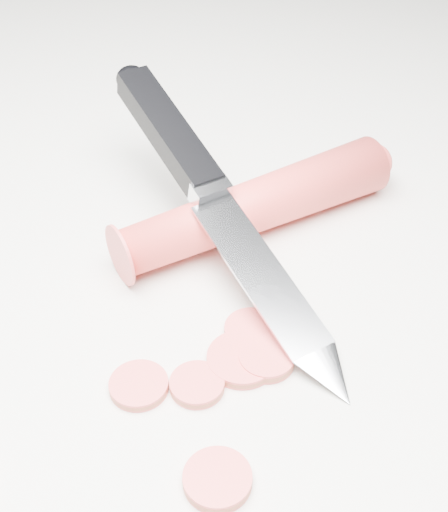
{
  "coord_description": "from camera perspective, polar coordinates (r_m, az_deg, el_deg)",
  "views": [
    {
      "loc": [
        0.04,
        -0.29,
        0.32
      ],
      "look_at": [
        0.03,
        0.05,
        0.02
      ],
      "focal_mm": 50.0,
      "sensor_mm": 36.0,
      "label": 1
    }
  ],
  "objects": [
    {
      "name": "ground",
      "position": [
        0.43,
        -3.98,
        -6.15
      ],
      "size": [
        2.4,
        2.4,
        0.0
      ],
      "primitive_type": "plane",
      "color": "silver",
      "rests_on": "ground"
    },
    {
      "name": "carrot",
      "position": [
        0.49,
        2.56,
        4.04
      ],
      "size": [
        0.19,
        0.14,
        0.04
      ],
      "primitive_type": "cylinder",
      "rotation": [
        1.57,
        0.0,
        -1.0
      ],
      "color": "red",
      "rests_on": "ground"
    },
    {
      "name": "carrot_slice_1",
      "position": [
        0.4,
        -2.17,
        -10.25
      ],
      "size": [
        0.03,
        0.03,
        0.01
      ],
      "primitive_type": "cylinder",
      "color": "#E14241",
      "rests_on": "ground"
    },
    {
      "name": "carrot_slice_2",
      "position": [
        0.41,
        1.43,
        -8.26
      ],
      "size": [
        0.04,
        0.04,
        0.01
      ],
      "primitive_type": "cylinder",
      "color": "#E14241",
      "rests_on": "ground"
    },
    {
      "name": "carrot_slice_3",
      "position": [
        0.41,
        3.42,
        -8.21
      ],
      "size": [
        0.03,
        0.03,
        0.01
      ],
      "primitive_type": "cylinder",
      "color": "#E14241",
      "rests_on": "ground"
    },
    {
      "name": "carrot_slice_4",
      "position": [
        0.43,
        2.21,
        -5.94
      ],
      "size": [
        0.03,
        0.03,
        0.01
      ],
      "primitive_type": "cylinder",
      "color": "#E14241",
      "rests_on": "ground"
    },
    {
      "name": "carrot_slice_5",
      "position": [
        0.4,
        -6.83,
        -10.24
      ],
      "size": [
        0.03,
        0.03,
        0.01
      ],
      "primitive_type": "cylinder",
      "color": "#E14241",
      "rests_on": "ground"
    },
    {
      "name": "carrot_slice_6",
      "position": [
        0.37,
        -0.53,
        -17.44
      ],
      "size": [
        0.03,
        0.03,
        0.01
      ],
      "primitive_type": "cylinder",
      "color": "#E14241",
      "rests_on": "ground"
    },
    {
      "name": "kitchen_knife",
      "position": [
        0.45,
        -0.08,
        4.02
      ],
      "size": [
        0.18,
        0.26,
        0.08
      ],
      "primitive_type": null,
      "color": "#BABCC1",
      "rests_on": "ground"
    }
  ]
}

